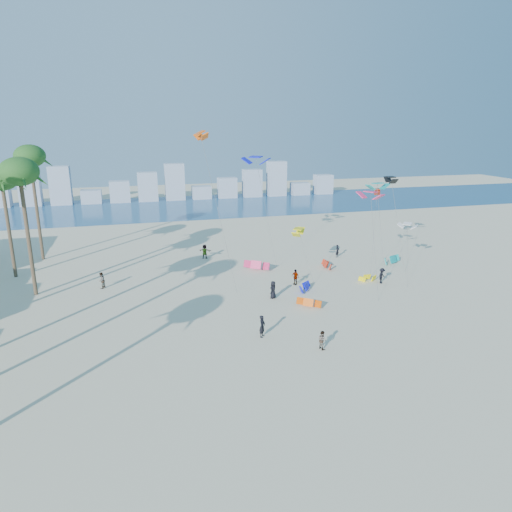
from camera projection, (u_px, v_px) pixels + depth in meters
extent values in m
plane|color=beige|center=(275.00, 381.00, 32.66)|extent=(220.00, 220.00, 0.00)
plane|color=navy|center=(174.00, 207.00, 99.41)|extent=(220.00, 220.00, 0.00)
imported|color=black|center=(262.00, 326.00, 39.20)|extent=(0.79, 0.84, 1.93)
imported|color=gray|center=(322.00, 340.00, 37.17)|extent=(0.78, 0.89, 1.55)
imported|color=black|center=(273.00, 290.00, 47.87)|extent=(1.03, 1.06, 1.84)
imported|color=gray|center=(295.00, 277.00, 51.92)|extent=(0.88, 1.12, 1.77)
imported|color=black|center=(382.00, 276.00, 52.33)|extent=(1.31, 1.21, 1.77)
imported|color=gray|center=(205.00, 251.00, 61.94)|extent=(1.83, 1.30, 1.90)
imported|color=black|center=(337.00, 251.00, 62.55)|extent=(0.74, 0.67, 1.69)
imported|color=gray|center=(101.00, 280.00, 50.70)|extent=(1.03, 1.11, 1.82)
cylinder|color=#595959|center=(306.00, 256.00, 52.81)|extent=(0.76, 3.54, 5.72)
cylinder|color=#595959|center=(374.00, 245.00, 48.57)|extent=(1.20, 5.27, 10.37)
cylinder|color=#595959|center=(374.00, 230.00, 55.20)|extent=(2.56, 4.27, 10.46)
cylinder|color=#595959|center=(219.00, 214.00, 48.60)|extent=(2.96, 3.31, 16.51)
cylinder|color=#595959|center=(398.00, 225.00, 56.33)|extent=(0.98, 3.26, 11.17)
cylinder|color=#595959|center=(407.00, 254.00, 52.73)|extent=(2.12, 4.21, 6.18)
cylinder|color=#595959|center=(266.00, 212.00, 58.59)|extent=(1.35, 5.22, 13.30)
cylinder|color=#595959|center=(381.00, 230.00, 57.34)|extent=(0.88, 4.63, 9.43)
cylinder|color=brown|center=(28.00, 235.00, 47.36)|extent=(0.40, 0.40, 12.87)
ellipsoid|color=#20541D|center=(19.00, 171.00, 45.57)|extent=(3.80, 3.80, 2.85)
cylinder|color=brown|center=(9.00, 229.00, 53.18)|extent=(0.40, 0.40, 11.58)
ellipsoid|color=#20541D|center=(1.00, 178.00, 51.58)|extent=(3.80, 3.80, 2.85)
cylinder|color=brown|center=(37.00, 209.00, 59.90)|extent=(0.40, 0.40, 13.46)
ellipsoid|color=#20541D|center=(30.00, 156.00, 58.04)|extent=(3.80, 3.80, 2.85)
cube|color=#9EADBF|center=(30.00, 191.00, 100.30)|extent=(4.40, 3.00, 6.60)
cube|color=#9EADBF|center=(60.00, 185.00, 101.61)|extent=(4.40, 3.00, 8.40)
cube|color=#9EADBF|center=(91.00, 197.00, 103.93)|extent=(4.40, 3.00, 3.00)
cube|color=#9EADBF|center=(120.00, 192.00, 105.24)|extent=(4.40, 3.00, 4.80)
cube|color=#9EADBF|center=(148.00, 187.00, 106.56)|extent=(4.40, 3.00, 6.60)
cube|color=#9EADBF|center=(175.00, 182.00, 107.87)|extent=(4.40, 3.00, 8.40)
cube|color=#9EADBF|center=(202.00, 192.00, 110.19)|extent=(4.40, 3.00, 3.00)
cube|color=#9EADBF|center=(227.00, 188.00, 111.50)|extent=(4.40, 3.00, 4.80)
cube|color=#9EADBF|center=(252.00, 183.00, 112.82)|extent=(4.40, 3.00, 6.60)
cube|color=#9EADBF|center=(277.00, 179.00, 114.14)|extent=(4.40, 3.00, 8.40)
cube|color=#9EADBF|center=(300.00, 189.00, 116.45)|extent=(4.40, 3.00, 3.00)
cube|color=#9EADBF|center=(323.00, 184.00, 117.76)|extent=(4.40, 3.00, 4.80)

